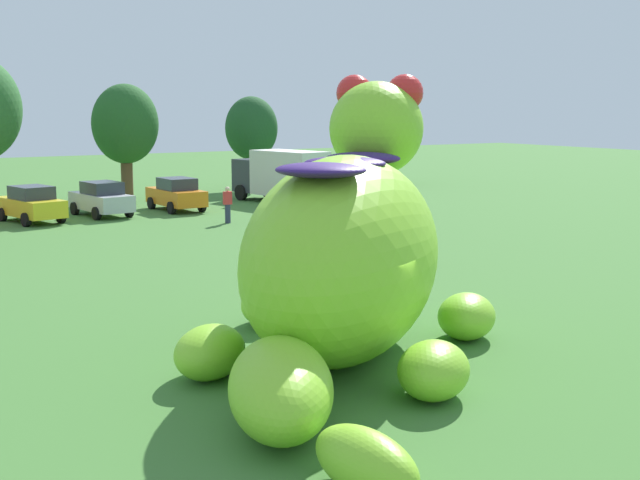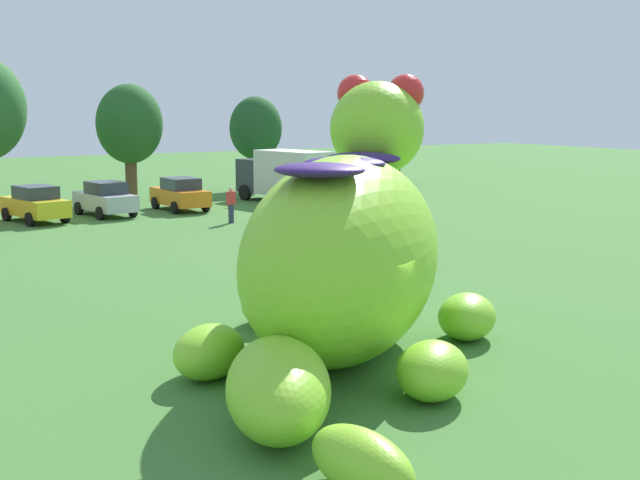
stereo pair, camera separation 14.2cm
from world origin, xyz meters
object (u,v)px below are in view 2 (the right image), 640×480
Objects in this scene: spectator_by_cars at (412,239)px; car_yellow at (35,204)px; giant_inflatable_creature at (345,254)px; spectator_wandering at (231,205)px; car_silver at (105,199)px; box_truck at (285,174)px; car_orange at (180,194)px.

car_yellow is at bearing 116.28° from spectator_by_cars.
giant_inflatable_creature reaches higher than spectator_wandering.
car_silver is 0.64× the size of box_truck.
car_orange is 6.53m from box_truck.
car_silver reaches higher than spectator_wandering.
car_silver is (2.73, 26.25, -1.41)m from giant_inflatable_creature.
car_silver is 2.51× the size of spectator_by_cars.
car_silver reaches higher than spectator_by_cars.
car_orange is at bearing 92.23° from spectator_wandering.
giant_inflatable_creature is 2.67× the size of car_orange.
spectator_by_cars and spectator_wandering have the same top height.
box_truck reaches higher than car_orange.
car_yellow is 7.56m from car_orange.
box_truck is at bearing 4.25° from car_yellow.
car_yellow and car_orange have the same top height.
giant_inflatable_creature reaches higher than spectator_by_cars.
car_yellow is 2.55× the size of spectator_by_cars.
giant_inflatable_creature is at bearing -134.53° from spectator_by_cars.
car_orange is 0.63× the size of box_truck.
giant_inflatable_creature reaches higher than car_orange.
spectator_wandering is (0.22, -5.76, -0.01)m from car_orange.
car_yellow is at bearing -175.75° from box_truck.
car_orange is 5.77m from spectator_wandering.
car_yellow is 1.05× the size of car_orange.
spectator_wandering is (4.25, -5.58, -0.01)m from car_silver.
spectator_wandering is (6.98, 20.67, -1.42)m from giant_inflatable_creature.
car_silver is at bearing -177.45° from car_orange.
car_orange is at bearing 5.21° from car_yellow.
car_silver is at bearing 106.01° from spectator_by_cars.
car_orange reaches higher than spectator_wandering.
spectator_wandering is at bearing -33.20° from car_yellow.
car_silver is 1.03× the size of car_orange.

